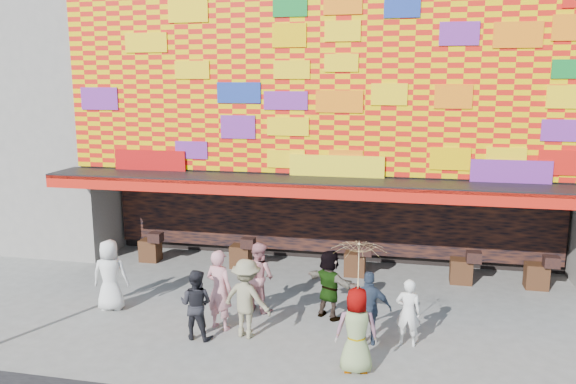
% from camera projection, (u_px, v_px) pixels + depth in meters
% --- Properties ---
extents(ground, '(90.00, 90.00, 0.00)m').
position_uv_depth(ground, '(289.00, 341.00, 12.36)').
color(ground, slate).
rests_on(ground, ground).
extents(shop_building, '(15.20, 9.40, 10.00)m').
position_uv_depth(shop_building, '(339.00, 93.00, 19.20)').
color(shop_building, gray).
rests_on(shop_building, ground).
extents(neighbor_left, '(11.00, 8.00, 12.00)m').
position_uv_depth(neighbor_left, '(2.00, 72.00, 21.57)').
color(neighbor_left, gray).
rests_on(neighbor_left, ground).
extents(ped_a, '(0.98, 0.74, 1.80)m').
position_uv_depth(ped_a, '(110.00, 275.00, 13.92)').
color(ped_a, silver).
rests_on(ped_a, ground).
extents(ped_b, '(0.79, 0.64, 1.88)m').
position_uv_depth(ped_b, '(219.00, 290.00, 12.82)').
color(ped_b, '#C9828B').
rests_on(ped_b, ground).
extents(ped_c, '(0.82, 0.66, 1.58)m').
position_uv_depth(ped_c, '(196.00, 304.00, 12.38)').
color(ped_c, black).
rests_on(ped_c, ground).
extents(ped_d, '(1.29, 0.93, 1.79)m').
position_uv_depth(ped_d, '(246.00, 298.00, 12.44)').
color(ped_d, gray).
rests_on(ped_d, ground).
extents(ped_e, '(0.97, 0.41, 1.64)m').
position_uv_depth(ped_e, '(369.00, 308.00, 12.09)').
color(ped_e, '#2D3B50').
rests_on(ped_e, ground).
extents(ped_f, '(1.59, 1.26, 1.69)m').
position_uv_depth(ped_f, '(329.00, 284.00, 13.44)').
color(ped_f, gray).
rests_on(ped_f, ground).
extents(ped_g, '(0.92, 0.68, 1.72)m').
position_uv_depth(ped_g, '(356.00, 330.00, 10.91)').
color(ped_g, gray).
rests_on(ped_g, ground).
extents(ped_h, '(0.58, 0.42, 1.50)m').
position_uv_depth(ped_h, '(408.00, 312.00, 12.04)').
color(ped_h, silver).
rests_on(ped_h, ground).
extents(ped_i, '(1.06, 1.00, 1.73)m').
position_uv_depth(ped_i, '(259.00, 276.00, 13.93)').
color(ped_i, '#C78086').
rests_on(ped_i, ground).
extents(parasol, '(1.30, 1.31, 1.91)m').
position_uv_depth(parasol, '(358.00, 266.00, 10.66)').
color(parasol, '#FFEBA0').
rests_on(parasol, ground).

